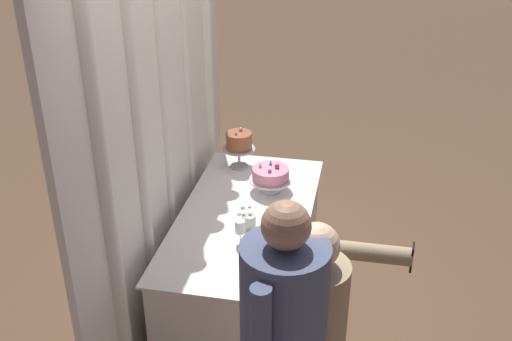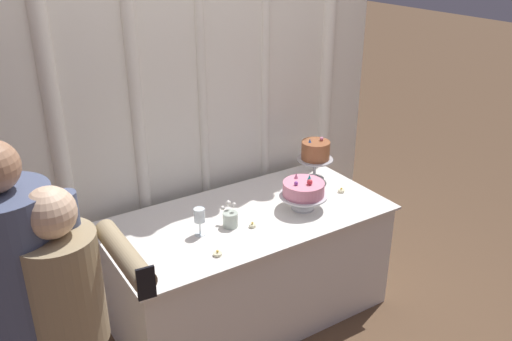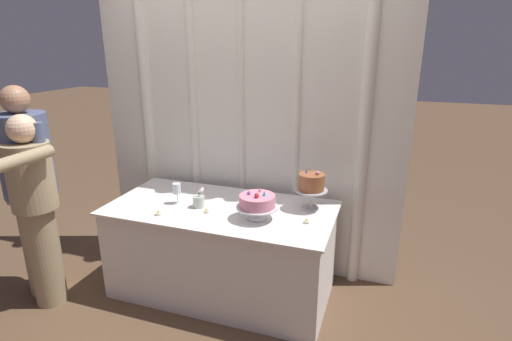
{
  "view_description": "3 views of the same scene",
  "coord_description": "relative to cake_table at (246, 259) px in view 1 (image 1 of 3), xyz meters",
  "views": [
    {
      "loc": [
        -3.26,
        -0.62,
        2.77
      ],
      "look_at": [
        0.15,
        0.06,
        0.97
      ],
      "focal_mm": 42.13,
      "sensor_mm": 36.0,
      "label": 1
    },
    {
      "loc": [
        -1.5,
        -2.33,
        2.31
      ],
      "look_at": [
        0.12,
        0.21,
        0.95
      ],
      "focal_mm": 38.01,
      "sensor_mm": 36.0,
      "label": 2
    },
    {
      "loc": [
        1.16,
        -2.46,
        1.93
      ],
      "look_at": [
        0.26,
        0.17,
        1.02
      ],
      "focal_mm": 28.14,
      "sensor_mm": 36.0,
      "label": 3
    }
  ],
  "objects": [
    {
      "name": "ground_plane",
      "position": [
        0.0,
        -0.1,
        -0.36
      ],
      "size": [
        24.0,
        24.0,
        0.0
      ],
      "primitive_type": "plane",
      "color": "brown"
    },
    {
      "name": "cake_display_nearright",
      "position": [
        0.65,
        0.18,
        0.56
      ],
      "size": [
        0.24,
        0.24,
        0.3
      ],
      "color": "#B2B2B7",
      "rests_on": "cake_table"
    },
    {
      "name": "tealight_far_left",
      "position": [
        -0.37,
        -0.28,
        0.37
      ],
      "size": [
        0.05,
        0.05,
        0.03
      ],
      "color": "beige",
      "rests_on": "cake_table"
    },
    {
      "name": "tealight_near_left",
      "position": [
        -0.05,
        -0.13,
        0.37
      ],
      "size": [
        0.04,
        0.04,
        0.03
      ],
      "color": "beige",
      "rests_on": "cake_table"
    },
    {
      "name": "cake_table",
      "position": [
        0.0,
        0.0,
        0.0
      ],
      "size": [
        1.71,
        0.85,
        0.73
      ],
      "color": "white",
      "rests_on": "ground_plane"
    },
    {
      "name": "flower_vase",
      "position": [
        -0.16,
        -0.05,
        0.41
      ],
      "size": [
        0.09,
        0.11,
        0.15
      ],
      "color": "#B2C1B2",
      "rests_on": "cake_table"
    },
    {
      "name": "wine_glass",
      "position": [
        -0.35,
        -0.04,
        0.48
      ],
      "size": [
        0.06,
        0.06,
        0.16
      ],
      "color": "silver",
      "rests_on": "cake_table"
    },
    {
      "name": "tealight_near_right",
      "position": [
        0.67,
        -0.07,
        0.37
      ],
      "size": [
        0.04,
        0.04,
        0.03
      ],
      "color": "beige",
      "rests_on": "cake_table"
    },
    {
      "name": "cake_display_nearleft",
      "position": [
        0.33,
        -0.11,
        0.49
      ],
      "size": [
        0.3,
        0.3,
        0.21
      ],
      "color": "silver",
      "rests_on": "cake_table"
    },
    {
      "name": "draped_curtain",
      "position": [
        -0.01,
        0.52,
        1.12
      ],
      "size": [
        2.63,
        0.17,
        2.84
      ],
      "color": "white",
      "rests_on": "ground_plane"
    }
  ]
}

